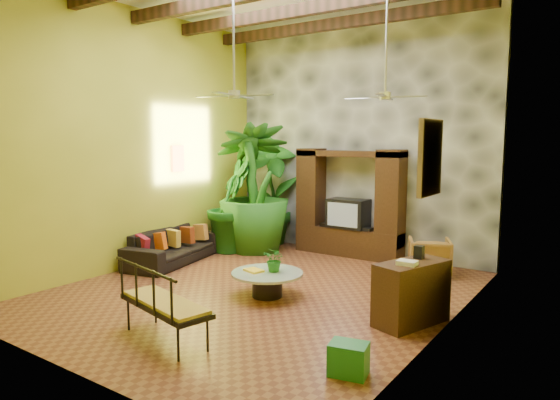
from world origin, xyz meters
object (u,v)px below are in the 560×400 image
Objects in this scene: entertainment_center at (349,211)px; ceiling_fan_back at (385,83)px; ceiling_fan_front at (234,81)px; tall_plant_a at (271,188)px; green_bin at (349,359)px; wicker_armchair at (429,256)px; tall_plant_b at (230,203)px; iron_bench at (160,300)px; sofa at (173,246)px; side_console at (411,293)px; coffee_table at (267,281)px; tall_plant_c at (255,188)px.

ceiling_fan_back is at bearing -50.43° from entertainment_center.
tall_plant_a is at bearing 117.82° from ceiling_fan_front.
ceiling_fan_back is 4.63× the size of green_bin.
entertainment_center is 4.30m from ceiling_fan_front.
wicker_armchair is 4.44m from tall_plant_b.
iron_bench reaches higher than wicker_armchair.
sofa is 1.66m from tall_plant_b.
ceiling_fan_front is at bearing 152.54° from green_bin.
side_console is at bearing -50.67° from entertainment_center.
entertainment_center is 0.88× the size of tall_plant_a.
coffee_table is (-1.34, -1.38, -3.15)m from ceiling_fan_back.
sofa is 3.09× the size of wicker_armchair.
wicker_armchair is 5.29m from iron_bench.
coffee_table is (2.33, -3.33, -1.10)m from tall_plant_a.
ceiling_fan_back is 3.35m from side_console.
tall_plant_a is 6.91m from green_bin.
tall_plant_a is (-2.07, 0.01, 0.39)m from entertainment_center.
iron_bench is at bearing -67.22° from tall_plant_a.
entertainment_center is 2.13m from wicker_armchair.
tall_plant_b reaches higher than iron_bench.
sofa is (-2.65, -2.61, -0.63)m from entertainment_center.
ceiling_fan_front reaches higher than coffee_table.
side_console is at bearing -108.18° from sofa.
sofa is 5.06m from wicker_armchair.
sofa is 2.14× the size of side_console.
entertainment_center is at bearing 23.21° from tall_plant_c.
sofa is at bearing -112.27° from tall_plant_c.
iron_bench is at bearing -90.15° from coffee_table.
ceiling_fan_back is (1.60, -1.94, 2.44)m from entertainment_center.
ceiling_fan_front reaches higher than side_console.
coffee_table is at bearing 34.54° from wicker_armchair.
entertainment_center is 1.29× the size of ceiling_fan_back.
tall_plant_c reaches higher than wicker_armchair.
side_console is at bearing -27.29° from tall_plant_c.
wicker_armchair is 0.48× the size of iron_bench.
tall_plant_a reaches higher than coffee_table.
entertainment_center is at bearing 94.50° from coffee_table.
tall_plant_c is (0.15, -0.84, 0.08)m from tall_plant_a.
ceiling_fan_front is 1.72× the size of side_console.
tall_plant_a reaches higher than entertainment_center.
tall_plant_b reaches higher than side_console.
wicker_armchair is 2.69m from side_console.
ceiling_fan_back reaches higher than green_bin.
ceiling_fan_back is 3.69m from coffee_table.
ceiling_fan_front is at bearing -152.85° from side_console.
tall_plant_b is at bearing 142.15° from green_bin.
side_console reaches higher than wicker_armchair.
tall_plant_c is 5.16m from side_console.
ceiling_fan_back reaches higher than tall_plant_c.
wicker_armchair is at bearing 97.71° from green_bin.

